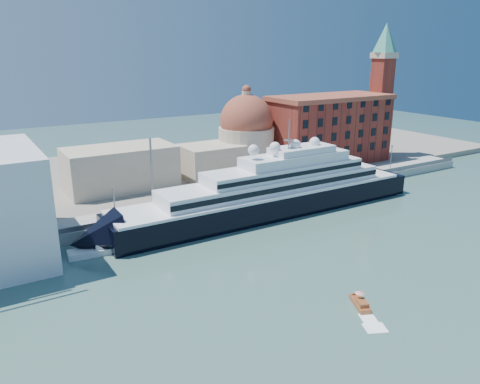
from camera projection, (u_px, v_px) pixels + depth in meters
ground at (305, 251)px, 96.86m from camera, size 400.00×400.00×0.00m
quay at (224, 202)px, 124.26m from camera, size 180.00×10.00×2.50m
land at (164, 170)px, 157.82m from camera, size 260.00×72.00×2.00m
quay_fence at (233, 200)px, 120.04m from camera, size 180.00×0.10×1.20m
superyacht at (259, 198)px, 116.11m from camera, size 92.39×12.81×27.61m
service_barge at (97, 251)px, 95.48m from camera, size 11.08×4.58×2.43m
water_taxi at (360, 303)px, 75.94m from camera, size 3.89×5.69×2.58m
warehouse at (329, 129)px, 161.14m from camera, size 43.00×19.00×23.25m
campanile at (382, 82)px, 168.69m from camera, size 8.40×8.40×47.00m
church at (204, 148)px, 143.98m from camera, size 66.00×18.00×25.50m
lamp_posts at (182, 179)px, 114.03m from camera, size 120.80×2.40×18.00m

